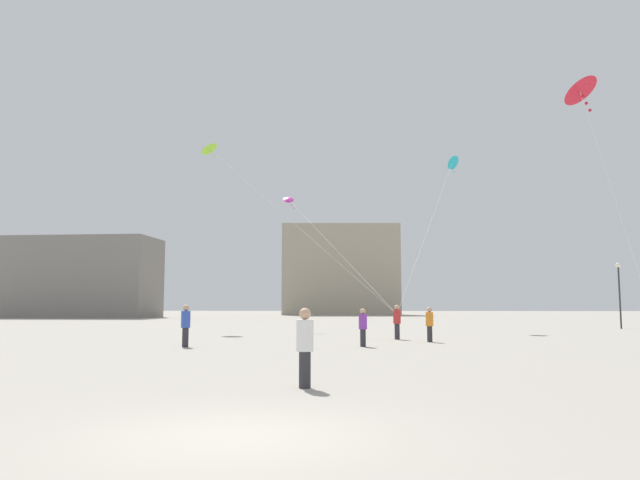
{
  "coord_description": "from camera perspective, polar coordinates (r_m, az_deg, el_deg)",
  "views": [
    {
      "loc": [
        1.71,
        -8.6,
        1.84
      ],
      "look_at": [
        0.0,
        19.86,
        4.84
      ],
      "focal_mm": 34.07,
      "sensor_mm": 36.0,
      "label": 1
    }
  ],
  "objects": [
    {
      "name": "person_in_blue",
      "position": [
        26.82,
        -12.5,
        -7.69
      ],
      "size": [
        0.39,
        0.39,
        1.8
      ],
      "rotation": [
        0.0,
        0.0,
        0.04
      ],
      "color": "#2D2D33",
      "rests_on": "ground_plane"
    },
    {
      "name": "person_in_purple",
      "position": [
        26.48,
        4.05,
        -8.03
      ],
      "size": [
        0.36,
        0.36,
        1.63
      ],
      "rotation": [
        0.0,
        0.0,
        0.88
      ],
      "color": "#2D2D33",
      "rests_on": "ground_plane"
    },
    {
      "name": "kite_magenta_diamond",
      "position": [
        44.05,
        -2.77,
        3.61
      ],
      "size": [
        7.47,
        11.97,
        8.45
      ],
      "color": "#D12899"
    },
    {
      "name": "person_in_orange",
      "position": [
        30.04,
        10.25,
        -7.66
      ],
      "size": [
        0.37,
        0.37,
        1.68
      ],
      "rotation": [
        0.0,
        0.0,
        4.14
      ],
      "color": "#2D2D33",
      "rests_on": "ground_plane"
    },
    {
      "name": "person_in_white",
      "position": [
        13.56,
        -1.43,
        -9.73
      ],
      "size": [
        0.38,
        0.38,
        1.75
      ],
      "rotation": [
        0.0,
        0.0,
        5.14
      ],
      "color": "#2D2D33",
      "rests_on": "ground_plane"
    },
    {
      "name": "building_left_hall",
      "position": [
        89.42,
        -22.25,
        -3.29
      ],
      "size": [
        22.92,
        9.96,
        10.77
      ],
      "color": "gray",
      "rests_on": "ground_plane"
    },
    {
      "name": "building_centre_hall",
      "position": [
        103.01,
        1.93,
        -2.84
      ],
      "size": [
        20.0,
        9.48,
        15.05
      ],
      "color": "#A39984",
      "rests_on": "ground_plane"
    },
    {
      "name": "person_in_red",
      "position": [
        32.0,
        7.24,
        -7.5
      ],
      "size": [
        0.39,
        0.39,
        1.79
      ],
      "rotation": [
        0.0,
        0.0,
        1.29
      ],
      "color": "#2D2D33",
      "rests_on": "ground_plane"
    },
    {
      "name": "kite_lime_diamond",
      "position": [
        45.11,
        -10.29,
        8.37
      ],
      "size": [
        13.49,
        11.38,
        12.21
      ],
      "color": "#8CD12D"
    },
    {
      "name": "kite_cyan_diamond",
      "position": [
        45.78,
        12.29,
        7.01
      ],
      "size": [
        5.66,
        12.94,
        11.4
      ],
      "color": "#1EB2C6"
    },
    {
      "name": "ground_plane",
      "position": [
        8.96,
        -8.03,
        -17.79
      ],
      "size": [
        300.0,
        300.0,
        0.0
      ],
      "primitive_type": "plane",
      "color": "#9E9689"
    },
    {
      "name": "lamppost_east",
      "position": [
        50.35,
        26.28,
        -3.74
      ],
      "size": [
        0.36,
        0.36,
        4.89
      ],
      "color": "#2D2D30",
      "rests_on": "ground_plane"
    },
    {
      "name": "kite_crimson_diamond",
      "position": [
        21.4,
        23.2,
        12.75
      ],
      "size": [
        3.8,
        3.18,
        7.69
      ],
      "color": "red"
    }
  ]
}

